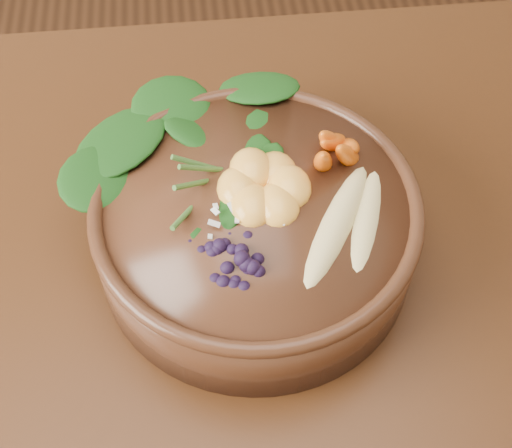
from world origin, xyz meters
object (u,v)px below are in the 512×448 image
Objects in this scene: banana_halves at (353,212)px; stoneware_bowl at (256,230)px; kale_heap at (227,127)px; mandarin_cluster at (264,177)px; blueberry_pile at (238,246)px; dining_table at (142,349)px; carrot_cluster at (339,121)px.

stoneware_bowl is at bearing -177.26° from banana_halves.
kale_heap reaches higher than banana_halves.
mandarin_cluster is at bearing 170.25° from banana_halves.
dining_table is at bearing 173.96° from blueberry_pile.
kale_heap is 1.26× the size of banana_halves.
blueberry_pile is (0.11, -0.01, 0.20)m from dining_table.
carrot_cluster reaches higher than banana_halves.
kale_heap is 2.07× the size of mandarin_cluster.
stoneware_bowl is 0.06m from mandarin_cluster.
dining_table is 7.52× the size of kale_heap.
dining_table is 0.20m from stoneware_bowl.
banana_halves is 0.12m from blueberry_pile.
stoneware_bowl is 3.62× the size of carrot_cluster.
carrot_cluster reaches higher than dining_table.
kale_heap is 0.14m from blueberry_pile.
mandarin_cluster is 0.09m from blueberry_pile.
dining_table is at bearing -158.93° from stoneware_bowl.
stoneware_bowl is at bearing -118.81° from mandarin_cluster.
dining_table is 15.54× the size of mandarin_cluster.
stoneware_bowl is 1.53× the size of kale_heap.
mandarin_cluster is at bearing -129.81° from carrot_cluster.
kale_heap is at bearing 89.33° from blueberry_pile.
kale_heap is at bearing 115.75° from mandarin_cluster.
carrot_cluster is 0.60× the size of blueberry_pile.
blueberry_pile is (-0.11, -0.03, 0.01)m from banana_halves.
dining_table is at bearing -154.23° from mandarin_cluster.
stoneware_bowl is 3.15× the size of mandarin_cluster.
carrot_cluster reaches higher than blueberry_pile.
stoneware_bowl is 0.11m from kale_heap.
carrot_cluster is (0.09, 0.06, 0.09)m from stoneware_bowl.
banana_halves is at bearing -46.02° from kale_heap.
carrot_cluster is 0.09m from banana_halves.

